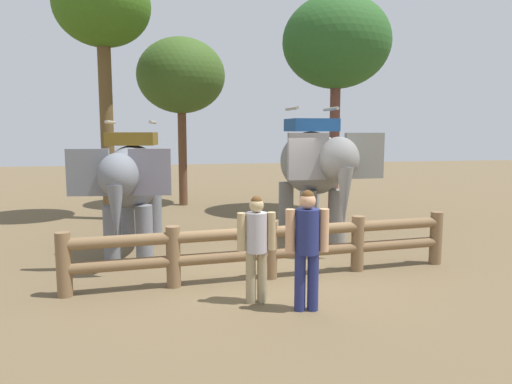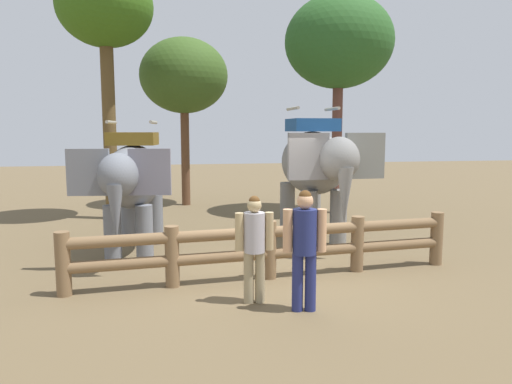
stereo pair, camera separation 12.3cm
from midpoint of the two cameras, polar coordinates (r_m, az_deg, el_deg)
ground_plane at (r=8.93m, az=1.07°, el=-9.89°), size 60.00×60.00×0.00m
log_fence at (r=8.59m, az=1.34°, el=-6.40°), size 7.15×0.83×1.05m
elephant_near_left at (r=10.40m, az=-14.98°, el=1.35°), size 1.90×3.37×2.86m
elephant_center at (r=11.51m, az=6.67°, el=3.09°), size 2.13×3.73×3.21m
tourist_woman_in_black at (r=7.31m, az=-0.43°, el=-5.93°), size 0.59×0.34×1.67m
tourist_man_in_blue at (r=7.01m, az=5.62°, el=-5.93°), size 0.63×0.40×1.80m
tree_far_left at (r=15.31m, az=-18.14°, el=19.92°), size 2.76×2.76×7.40m
tree_back_center at (r=15.79m, az=9.36°, el=17.14°), size 3.39×3.39×6.85m
tree_far_right at (r=17.26m, az=-9.16°, el=13.47°), size 3.06×3.06×5.86m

